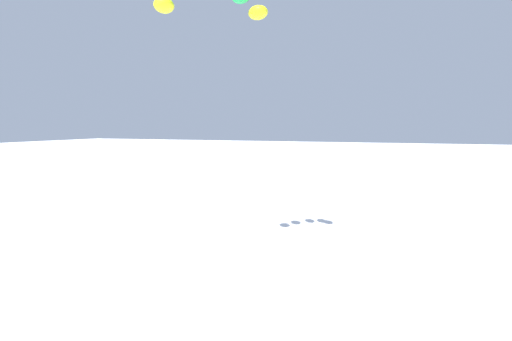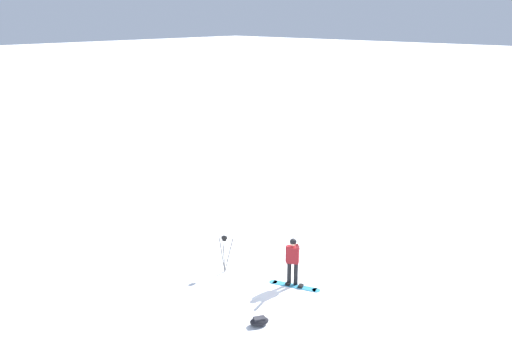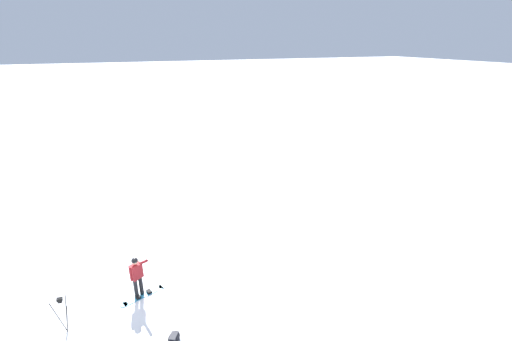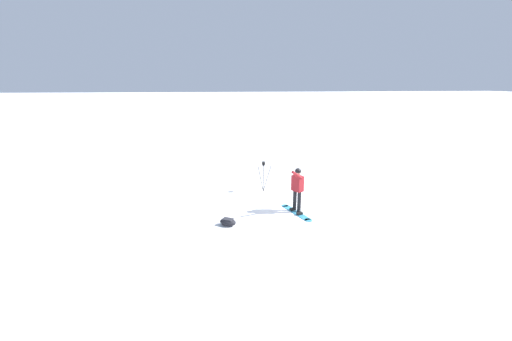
# 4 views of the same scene
# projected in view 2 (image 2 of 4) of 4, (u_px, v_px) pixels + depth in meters

# --- Properties ---
(ground_plane) EXTENTS (300.00, 300.00, 0.00)m
(ground_plane) POSITION_uv_depth(u_px,v_px,m) (271.00, 284.00, 18.21)
(ground_plane) COLOR white
(snowboarder) EXTENTS (0.57, 0.69, 1.68)m
(snowboarder) POSITION_uv_depth(u_px,v_px,m) (293.00, 257.00, 17.92)
(snowboarder) COLOR black
(snowboarder) RESTS_ON ground_plane
(snowboard) EXTENTS (0.77, 1.67, 0.10)m
(snowboard) POSITION_uv_depth(u_px,v_px,m) (294.00, 286.00, 18.07)
(snowboard) COLOR teal
(snowboard) RESTS_ON ground_plane
(gear_bag_large) EXTENTS (0.66, 0.58, 0.24)m
(gear_bag_large) POSITION_uv_depth(u_px,v_px,m) (259.00, 321.00, 15.80)
(gear_bag_large) COLOR black
(gear_bag_large) RESTS_ON ground_plane
(camera_tripod) EXTENTS (0.59, 0.55, 1.34)m
(camera_tripod) POSITION_uv_depth(u_px,v_px,m) (225.00, 246.00, 18.83)
(camera_tripod) COLOR #262628
(camera_tripod) RESTS_ON ground_plane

